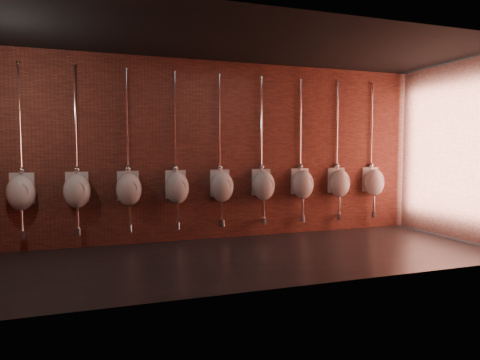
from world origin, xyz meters
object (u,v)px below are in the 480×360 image
at_px(urinal_1, 77,190).
at_px(urinal_3, 177,187).
at_px(urinal_2, 129,189).
at_px(urinal_5, 264,185).
at_px(urinal_0, 21,192).
at_px(urinal_7, 339,183).
at_px(urinal_4, 222,186).
at_px(urinal_8, 374,182).
at_px(urinal_6, 303,184).

xyz_separation_m(urinal_1, urinal_3, (1.62, 0.00, 0.00)).
bearing_deg(urinal_2, urinal_5, 0.00).
relative_size(urinal_0, urinal_3, 1.00).
bearing_deg(urinal_5, urinal_7, 0.00).
relative_size(urinal_0, urinal_4, 1.00).
bearing_deg(urinal_0, urinal_8, 0.00).
bearing_deg(urinal_4, urinal_2, 180.00).
height_order(urinal_4, urinal_8, same).
relative_size(urinal_3, urinal_5, 1.00).
xyz_separation_m(urinal_2, urinal_6, (3.23, 0.00, 0.00)).
distance_m(urinal_5, urinal_7, 1.62).
bearing_deg(urinal_6, urinal_2, 180.00).
height_order(urinal_4, urinal_5, same).
relative_size(urinal_0, urinal_2, 1.00).
distance_m(urinal_2, urinal_6, 3.23).
bearing_deg(urinal_8, urinal_2, 180.00).
bearing_deg(urinal_7, urinal_8, 0.00).
distance_m(urinal_1, urinal_7, 4.85).
xyz_separation_m(urinal_2, urinal_3, (0.81, 0.00, 0.00)).
distance_m(urinal_4, urinal_5, 0.81).
relative_size(urinal_1, urinal_5, 1.00).
bearing_deg(urinal_0, urinal_3, 0.00).
relative_size(urinal_2, urinal_7, 1.00).
bearing_deg(urinal_0, urinal_1, 0.00).
bearing_deg(urinal_8, urinal_7, 180.00).
bearing_deg(urinal_1, urinal_0, 180.00).
distance_m(urinal_2, urinal_8, 4.85).
bearing_deg(urinal_2, urinal_8, 0.00).
bearing_deg(urinal_3, urinal_8, 0.00).
bearing_deg(urinal_4, urinal_1, 180.00).
bearing_deg(urinal_3, urinal_7, 0.00).
distance_m(urinal_4, urinal_7, 2.42).
bearing_deg(urinal_1, urinal_7, 0.00).
bearing_deg(urinal_6, urinal_5, 180.00).
distance_m(urinal_6, urinal_8, 1.62).
xyz_separation_m(urinal_4, urinal_7, (2.42, 0.00, 0.00)).
distance_m(urinal_0, urinal_6, 4.85).
xyz_separation_m(urinal_0, urinal_8, (6.46, 0.00, 0.00)).
xyz_separation_m(urinal_7, urinal_8, (0.81, 0.00, 0.00)).
xyz_separation_m(urinal_4, urinal_6, (1.62, 0.00, 0.00)).
bearing_deg(urinal_3, urinal_6, 0.00).
bearing_deg(urinal_7, urinal_6, 180.00).
xyz_separation_m(urinal_3, urinal_8, (4.04, 0.00, 0.00)).
bearing_deg(urinal_5, urinal_2, 180.00).
height_order(urinal_4, urinal_6, same).
height_order(urinal_2, urinal_8, same).
relative_size(urinal_0, urinal_6, 1.00).
distance_m(urinal_3, urinal_5, 1.62).
xyz_separation_m(urinal_5, urinal_8, (2.42, 0.00, 0.00)).
bearing_deg(urinal_8, urinal_4, 180.00).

